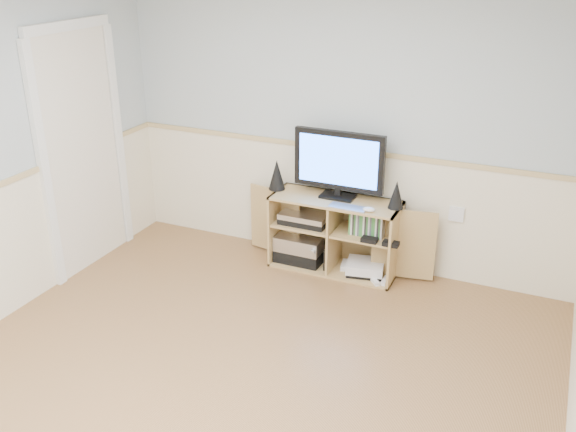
# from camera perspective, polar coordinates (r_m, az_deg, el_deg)

# --- Properties ---
(room) EXTENTS (4.04, 4.54, 2.54)m
(room) POSITION_cam_1_polar(r_m,az_deg,el_deg) (3.62, -7.16, -0.16)
(room) COLOR #A27648
(room) RESTS_ON ground
(media_cabinet) EXTENTS (1.70, 0.41, 0.65)m
(media_cabinet) POSITION_cam_1_polar(r_m,az_deg,el_deg) (5.56, 4.35, -1.38)
(media_cabinet) COLOR tan
(media_cabinet) RESTS_ON floor
(monitor) EXTENTS (0.77, 0.18, 0.58)m
(monitor) POSITION_cam_1_polar(r_m,az_deg,el_deg) (5.32, 4.54, 4.77)
(monitor) COLOR black
(monitor) RESTS_ON media_cabinet
(speaker_left) EXTENTS (0.14, 0.14, 0.27)m
(speaker_left) POSITION_cam_1_polar(r_m,az_deg,el_deg) (5.55, -1.00, 3.70)
(speaker_left) COLOR black
(speaker_left) RESTS_ON media_cabinet
(speaker_right) EXTENTS (0.13, 0.13, 0.23)m
(speaker_right) POSITION_cam_1_polar(r_m,az_deg,el_deg) (5.23, 9.61, 1.89)
(speaker_right) COLOR black
(speaker_right) RESTS_ON media_cabinet
(keyboard) EXTENTS (0.31, 0.13, 0.01)m
(keyboard) POSITION_cam_1_polar(r_m,az_deg,el_deg) (5.22, 5.34, 0.77)
(keyboard) COLOR silver
(keyboard) RESTS_ON media_cabinet
(mouse) EXTENTS (0.10, 0.07, 0.04)m
(mouse) POSITION_cam_1_polar(r_m,az_deg,el_deg) (5.16, 7.20, 0.58)
(mouse) COLOR white
(mouse) RESTS_ON media_cabinet
(av_components) EXTENTS (0.51, 0.31, 0.47)m
(av_components) POSITION_cam_1_polar(r_m,az_deg,el_deg) (5.66, 1.32, -2.12)
(av_components) COLOR black
(av_components) RESTS_ON media_cabinet
(game_consoles) EXTENTS (0.46, 0.32, 0.11)m
(game_consoles) POSITION_cam_1_polar(r_m,az_deg,el_deg) (5.54, 6.79, -4.58)
(game_consoles) COLOR white
(game_consoles) RESTS_ON media_cabinet
(game_cases) EXTENTS (0.28, 0.13, 0.19)m
(game_cases) POSITION_cam_1_polar(r_m,az_deg,el_deg) (5.35, 7.09, -0.70)
(game_cases) COLOR #3F8C3F
(game_cases) RESTS_ON media_cabinet
(wall_outlet) EXTENTS (0.12, 0.03, 0.12)m
(wall_outlet) POSITION_cam_1_polar(r_m,az_deg,el_deg) (5.39, 14.76, 0.17)
(wall_outlet) COLOR white
(wall_outlet) RESTS_ON wall_back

